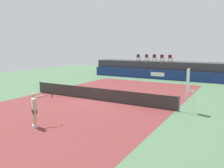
% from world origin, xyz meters
% --- Properties ---
extents(ground_plane, '(48.00, 48.00, 0.00)m').
position_xyz_m(ground_plane, '(0.00, 3.00, 0.00)').
color(ground_plane, '#4C704C').
extents(court_inner, '(12.00, 22.00, 0.00)m').
position_xyz_m(court_inner, '(0.00, 0.00, 0.00)').
color(court_inner, maroon).
rests_on(court_inner, ground).
extents(sponsor_wall, '(18.00, 0.22, 1.20)m').
position_xyz_m(sponsor_wall, '(0.00, 13.50, 0.60)').
color(sponsor_wall, navy).
rests_on(sponsor_wall, ground).
extents(spectator_platform, '(18.00, 2.80, 2.20)m').
position_xyz_m(spectator_platform, '(0.00, 15.30, 1.10)').
color(spectator_platform, '#38383D').
rests_on(spectator_platform, ground).
extents(spectator_chair_far_left, '(0.47, 0.47, 0.89)m').
position_xyz_m(spectator_chair_far_left, '(-3.08, 15.05, 2.69)').
color(spectator_chair_far_left, '#561919').
rests_on(spectator_chair_far_left, spectator_platform).
extents(spectator_chair_left, '(0.45, 0.45, 0.89)m').
position_xyz_m(spectator_chair_left, '(-2.02, 15.48, 2.69)').
color(spectator_chair_left, '#561919').
rests_on(spectator_chair_left, spectator_platform).
extents(spectator_chair_center, '(0.46, 0.46, 0.89)m').
position_xyz_m(spectator_chair_center, '(-0.92, 15.48, 2.69)').
color(spectator_chair_center, '#561919').
rests_on(spectator_chair_center, spectator_platform).
extents(spectator_chair_right, '(0.47, 0.47, 0.89)m').
position_xyz_m(spectator_chair_right, '(0.22, 15.22, 2.69)').
color(spectator_chair_right, '#561919').
rests_on(spectator_chair_right, spectator_platform).
extents(spectator_chair_far_right, '(0.46, 0.46, 0.89)m').
position_xyz_m(spectator_chair_far_right, '(1.36, 15.04, 2.69)').
color(spectator_chair_far_right, '#561919').
rests_on(spectator_chair_far_right, spectator_platform).
extents(umpire_chair, '(0.51, 0.51, 2.76)m').
position_xyz_m(umpire_chair, '(6.76, 0.02, 1.59)').
color(umpire_chair, white).
rests_on(umpire_chair, ground).
extents(tennis_net, '(12.40, 0.02, 0.95)m').
position_xyz_m(tennis_net, '(0.00, 0.00, 0.47)').
color(tennis_net, '#2D2D2D').
rests_on(tennis_net, ground).
extents(net_post_near, '(0.10, 0.10, 1.00)m').
position_xyz_m(net_post_near, '(-6.20, 0.00, 0.50)').
color(net_post_near, '#4C4C51').
rests_on(net_post_near, ground).
extents(net_post_far, '(0.10, 0.10, 1.00)m').
position_xyz_m(net_post_far, '(6.20, 0.00, 0.50)').
color(net_post_far, '#4C4C51').
rests_on(net_post_far, ground).
extents(tennis_player, '(0.72, 1.25, 1.77)m').
position_xyz_m(tennis_player, '(0.48, -6.53, 0.96)').
color(tennis_player, white).
rests_on(tennis_player, court_inner).
extents(tennis_ball, '(0.07, 0.07, 0.07)m').
position_xyz_m(tennis_ball, '(-4.11, 2.34, 0.04)').
color(tennis_ball, '#D8EA33').
rests_on(tennis_ball, court_inner).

